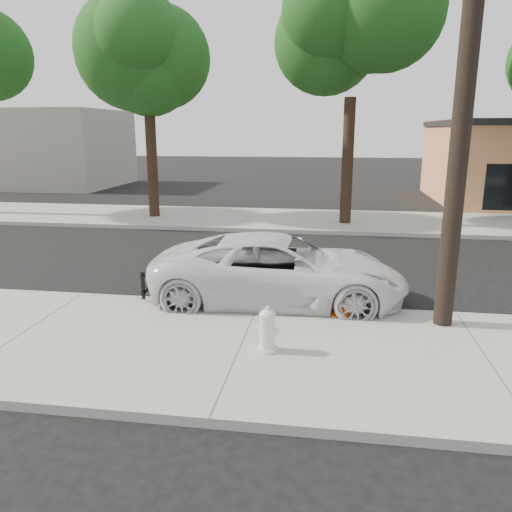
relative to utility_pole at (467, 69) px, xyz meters
name	(u,v)px	position (x,y,z in m)	size (l,w,h in m)	color
ground	(271,281)	(-3.60, 2.70, -4.70)	(120.00, 120.00, 0.00)	black
near_sidewalk	(240,350)	(-3.60, -1.60, -4.62)	(90.00, 4.40, 0.15)	gray
far_sidewalk	(296,220)	(-3.60, 11.20, -4.62)	(90.00, 5.00, 0.15)	gray
curb_near	(259,306)	(-3.60, 0.60, -4.62)	(90.00, 0.12, 0.16)	#9E9B93
building_far	(16,148)	(-23.60, 22.70, -2.20)	(14.00, 8.00, 5.00)	gray
utility_pole	(467,69)	(0.00, 0.00, 0.00)	(1.40, 0.34, 9.00)	black
tree_b	(151,66)	(-9.41, 10.76, 1.45)	(4.34, 4.20, 8.45)	black
tree_c	(359,38)	(-1.38, 10.34, 2.21)	(4.96, 4.80, 9.55)	black
police_cruiser	(279,270)	(-3.22, 1.09, -3.94)	(2.51, 5.45, 1.51)	silver
fire_hydrant	(267,331)	(-3.13, -1.68, -4.20)	(0.39, 0.35, 0.72)	silver
traffic_cone	(342,296)	(-1.88, 0.20, -4.18)	(0.40, 0.40, 0.77)	#FF660D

